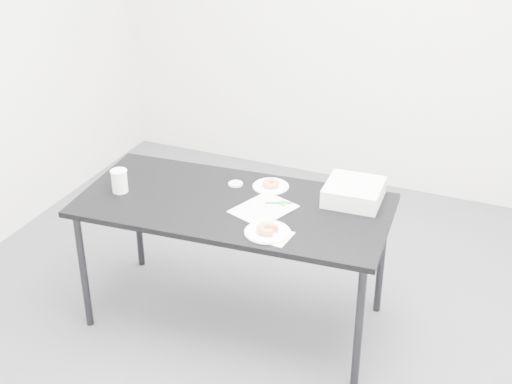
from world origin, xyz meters
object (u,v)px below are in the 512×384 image
at_px(pen, 279,203).
at_px(plate_near, 267,232).
at_px(donut_far, 271,183).
at_px(scorecard, 263,209).
at_px(donut_near, 267,228).
at_px(coffee_cup, 119,181).
at_px(plate_far, 271,186).
at_px(table, 234,212).
at_px(bakery_box, 354,192).

height_order(pen, plate_near, pen).
height_order(pen, donut_far, donut_far).
distance_m(scorecard, donut_near, 0.25).
relative_size(plate_near, coffee_cup, 1.78).
height_order(plate_far, donut_far, donut_far).
xyz_separation_m(table, plate_near, (0.29, -0.22, 0.06)).
height_order(scorecard, plate_far, plate_far).
bearing_deg(plate_far, coffee_cup, -152.99).
bearing_deg(bakery_box, plate_far, -179.79).
relative_size(plate_far, bakery_box, 0.68).
xyz_separation_m(table, scorecard, (0.18, -0.00, 0.06)).
relative_size(plate_near, bakery_box, 0.78).
distance_m(pen, plate_near, 0.31).
height_order(donut_near, donut_far, donut_near).
height_order(table, donut_near, donut_near).
height_order(scorecard, donut_near, donut_near).
bearing_deg(plate_near, coffee_cup, 174.27).
relative_size(pen, plate_near, 0.62).
bearing_deg(pen, table, 177.25).
bearing_deg(donut_near, pen, 101.23).
relative_size(plate_near, plate_far, 1.14).
xyz_separation_m(donut_near, coffee_cup, (-0.93, 0.09, 0.04)).
height_order(pen, coffee_cup, coffee_cup).
bearing_deg(table, donut_near, -41.98).
bearing_deg(scorecard, table, -159.97).
distance_m(donut_far, coffee_cup, 0.85).
distance_m(table, bakery_box, 0.66).
height_order(scorecard, plate_near, plate_near).
bearing_deg(coffee_cup, scorecard, 8.96).
relative_size(scorecard, bakery_box, 1.05).
bearing_deg(coffee_cup, bakery_box, 18.60).
bearing_deg(donut_far, donut_near, -69.76).
bearing_deg(plate_far, donut_far, 90.00).
bearing_deg(donut_far, pen, -56.04).
xyz_separation_m(scorecard, donut_near, (0.11, -0.22, 0.03)).
distance_m(plate_near, coffee_cup, 0.94).
xyz_separation_m(plate_far, coffee_cup, (-0.75, -0.38, 0.06)).
distance_m(plate_near, donut_near, 0.02).
xyz_separation_m(table, plate_far, (0.11, 0.26, 0.06)).
height_order(scorecard, donut_far, donut_far).
xyz_separation_m(scorecard, coffee_cup, (-0.82, -0.13, 0.06)).
relative_size(table, plate_far, 8.52).
distance_m(table, plate_far, 0.29).
height_order(table, scorecard, scorecard).
distance_m(scorecard, plate_far, 0.26).
bearing_deg(donut_far, plate_near, -69.76).
distance_m(coffee_cup, bakery_box, 1.30).
xyz_separation_m(donut_near, bakery_box, (0.30, 0.51, 0.02)).
relative_size(pen, donut_near, 1.33).
height_order(table, bakery_box, bakery_box).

